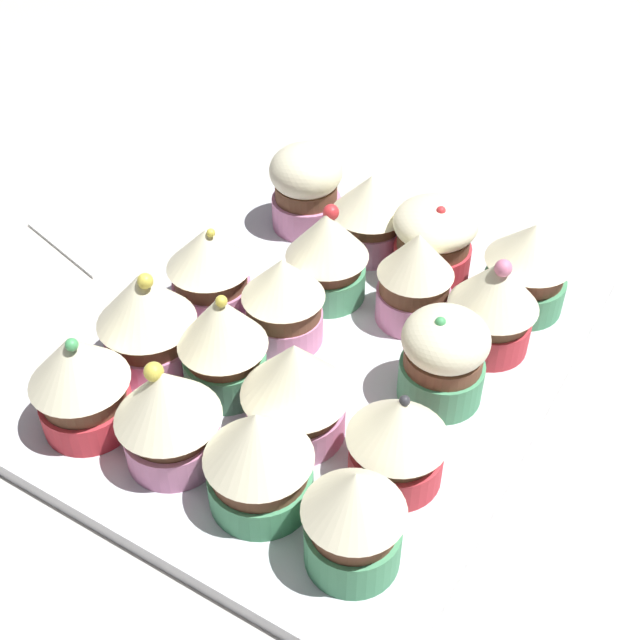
# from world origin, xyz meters

# --- Properties ---
(ground_plane) EXTENTS (1.80, 1.80, 0.03)m
(ground_plane) POSITION_xyz_m (0.00, 0.00, -0.01)
(ground_plane) COLOR beige
(baking_tray) EXTENTS (0.31, 0.37, 0.01)m
(baking_tray) POSITION_xyz_m (0.00, 0.00, 0.01)
(baking_tray) COLOR silver
(baking_tray) RESTS_ON ground_plane
(cupcake_0) EXTENTS (0.06, 0.06, 0.07)m
(cupcake_0) POSITION_xyz_m (-0.10, -0.12, 0.05)
(cupcake_0) COLOR #4C9E6B
(cupcake_0) RESTS_ON baking_tray
(cupcake_1) EXTENTS (0.06, 0.06, 0.07)m
(cupcake_1) POSITION_xyz_m (-0.03, -0.12, 0.05)
(cupcake_1) COLOR #D1333D
(cupcake_1) RESTS_ON baking_tray
(cupcake_2) EXTENTS (0.06, 0.06, 0.07)m
(cupcake_2) POSITION_xyz_m (0.03, -0.12, 0.05)
(cupcake_2) COLOR pink
(cupcake_2) RESTS_ON baking_tray
(cupcake_3) EXTENTS (0.06, 0.06, 0.07)m
(cupcake_3) POSITION_xyz_m (0.09, -0.13, 0.05)
(cupcake_3) COLOR pink
(cupcake_3) RESTS_ON baking_tray
(cupcake_4) EXTENTS (0.06, 0.06, 0.08)m
(cupcake_4) POSITION_xyz_m (-0.10, -0.07, 0.05)
(cupcake_4) COLOR #D1333D
(cupcake_4) RESTS_ON baking_tray
(cupcake_5) EXTENTS (0.05, 0.05, 0.07)m
(cupcake_5) POSITION_xyz_m (-0.04, -0.07, 0.05)
(cupcake_5) COLOR pink
(cupcake_5) RESTS_ON baking_tray
(cupcake_6) EXTENTS (0.06, 0.06, 0.08)m
(cupcake_6) POSITION_xyz_m (0.03, -0.06, 0.05)
(cupcake_6) COLOR #4C9E6B
(cupcake_6) RESTS_ON baking_tray
(cupcake_7) EXTENTS (0.06, 0.06, 0.07)m
(cupcake_7) POSITION_xyz_m (-0.09, -0.01, 0.05)
(cupcake_7) COLOR #4C9E6B
(cupcake_7) RESTS_ON baking_tray
(cupcake_8) EXTENTS (0.06, 0.06, 0.07)m
(cupcake_8) POSITION_xyz_m (0.03, 0.00, 0.05)
(cupcake_8) COLOR pink
(cupcake_8) RESTS_ON baking_tray
(cupcake_9) EXTENTS (0.06, 0.06, 0.07)m
(cupcake_9) POSITION_xyz_m (0.09, 0.00, 0.05)
(cupcake_9) COLOR pink
(cupcake_9) RESTS_ON baking_tray
(cupcake_10) EXTENTS (0.06, 0.06, 0.07)m
(cupcake_10) POSITION_xyz_m (-0.09, 0.07, 0.05)
(cupcake_10) COLOR #D1333D
(cupcake_10) RESTS_ON baking_tray
(cupcake_11) EXTENTS (0.07, 0.07, 0.07)m
(cupcake_11) POSITION_xyz_m (-0.02, 0.07, 0.05)
(cupcake_11) COLOR pink
(cupcake_11) RESTS_ON baking_tray
(cupcake_12) EXTENTS (0.06, 0.06, 0.08)m
(cupcake_12) POSITION_xyz_m (0.04, 0.06, 0.05)
(cupcake_12) COLOR #4C9E6B
(cupcake_12) RESTS_ON baking_tray
(cupcake_13) EXTENTS (0.07, 0.07, 0.08)m
(cupcake_13) POSITION_xyz_m (0.09, 0.07, 0.05)
(cupcake_13) COLOR pink
(cupcake_13) RESTS_ON baking_tray
(cupcake_14) EXTENTS (0.06, 0.06, 0.07)m
(cupcake_14) POSITION_xyz_m (-0.10, 0.13, 0.05)
(cupcake_14) COLOR #4C9E6B
(cupcake_14) RESTS_ON baking_tray
(cupcake_15) EXTENTS (0.06, 0.06, 0.07)m
(cupcake_15) POSITION_xyz_m (-0.03, 0.12, 0.05)
(cupcake_15) COLOR #4C9E6B
(cupcake_15) RESTS_ON baking_tray
(cupcake_16) EXTENTS (0.06, 0.06, 0.08)m
(cupcake_16) POSITION_xyz_m (0.03, 0.12, 0.05)
(cupcake_16) COLOR pink
(cupcake_16) RESTS_ON baking_tray
(cupcake_17) EXTENTS (0.06, 0.06, 0.08)m
(cupcake_17) POSITION_xyz_m (0.09, 0.13, 0.05)
(cupcake_17) COLOR #D1333D
(cupcake_17) RESTS_ON baking_tray
(napkin) EXTENTS (0.13, 0.15, 0.01)m
(napkin) POSITION_xyz_m (0.24, -0.07, 0.00)
(napkin) COLOR white
(napkin) RESTS_ON ground_plane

